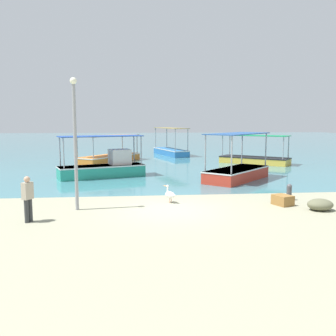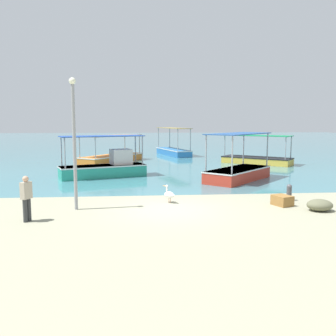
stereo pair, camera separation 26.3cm
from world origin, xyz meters
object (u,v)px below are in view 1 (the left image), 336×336
(fishing_boat_outer, at_px, (237,171))
(fishing_boat_near_right, at_px, (254,158))
(pelican, at_px, (170,195))
(fisherman_standing, at_px, (28,198))
(fishing_boat_near_left, at_px, (104,167))
(fishing_boat_far_right, at_px, (109,157))
(net_pile, at_px, (320,205))
(cargo_crate, at_px, (283,200))
(lamp_post, at_px, (75,136))
(fishing_boat_far_left, at_px, (171,150))
(mooring_bollard, at_px, (289,191))

(fishing_boat_outer, bearing_deg, fishing_boat_near_right, 65.00)
(pelican, bearing_deg, fisherman_standing, -153.86)
(fishing_boat_near_left, bearing_deg, fishing_boat_outer, -14.28)
(fishing_boat_outer, distance_m, fisherman_standing, 13.34)
(fishing_boat_far_right, bearing_deg, fishing_boat_outer, -52.37)
(fishing_boat_near_left, height_order, net_pile, fishing_boat_near_left)
(fishing_boat_near_right, relative_size, fisherman_standing, 3.37)
(fishing_boat_far_right, relative_size, fishing_boat_near_left, 1.13)
(fishing_boat_outer, bearing_deg, cargo_crate, -89.10)
(fishing_boat_far_right, xyz_separation_m, fishing_boat_near_right, (12.33, -2.56, 0.00))
(fishing_boat_near_left, height_order, lamp_post, lamp_post)
(fishing_boat_near_left, bearing_deg, pelican, -66.61)
(fishing_boat_far_right, distance_m, fishing_boat_near_right, 12.59)
(fishing_boat_far_right, height_order, fishing_boat_outer, fishing_boat_outer)
(cargo_crate, bearing_deg, pelican, 169.23)
(fishing_boat_near_right, xyz_separation_m, fishing_boat_near_left, (-12.12, -6.28, 0.19))
(lamp_post, bearing_deg, fishing_boat_far_left, 75.03)
(fishing_boat_far_right, distance_m, lamp_post, 17.98)
(fishing_boat_near_left, bearing_deg, fisherman_standing, -100.50)
(fishing_boat_near_left, bearing_deg, cargo_crate, -47.03)
(fisherman_standing, relative_size, cargo_crate, 2.14)
(fishing_boat_near_left, bearing_deg, net_pile, -46.52)
(fishing_boat_far_right, relative_size, net_pile, 6.20)
(fishing_boat_near_right, xyz_separation_m, mooring_bollard, (-3.10, -14.26, -0.07))
(mooring_bollard, bearing_deg, fishing_boat_far_right, 118.75)
(net_pile, bearing_deg, fishing_boat_outer, 99.09)
(pelican, relative_size, net_pile, 0.76)
(fishing_boat_near_right, xyz_separation_m, cargo_crate, (-3.80, -15.21, -0.26))
(net_pile, bearing_deg, mooring_bollard, 102.92)
(lamp_post, xyz_separation_m, net_pile, (9.97, -1.05, -2.80))
(fishing_boat_far_right, height_order, lamp_post, lamp_post)
(pelican, relative_size, cargo_crate, 1.01)
(mooring_bollard, bearing_deg, fishing_boat_near_right, 77.74)
(fishing_boat_far_left, bearing_deg, fisherman_standing, -107.10)
(mooring_bollard, bearing_deg, pelican, -179.73)
(cargo_crate, bearing_deg, mooring_bollard, 53.77)
(fishing_boat_near_right, bearing_deg, fishing_boat_near_left, -152.62)
(lamp_post, distance_m, fisherman_standing, 3.13)
(fishing_boat_far_left, distance_m, fisherman_standing, 26.69)
(fishing_boat_near_right, distance_m, fishing_boat_near_left, 13.65)
(mooring_bollard, xyz_separation_m, cargo_crate, (-0.70, -0.95, -0.19))
(fishing_boat_far_left, distance_m, net_pile, 25.09)
(pelican, distance_m, mooring_bollard, 5.56)
(fishing_boat_near_right, xyz_separation_m, lamp_post, (-12.61, -15.23, 2.56))
(fishing_boat_near_left, bearing_deg, fishing_boat_near_right, 27.38)
(fishing_boat_near_right, bearing_deg, fishing_boat_far_left, 126.18)
(fishing_boat_far_left, distance_m, mooring_bollard, 23.03)
(fishing_boat_outer, height_order, lamp_post, lamp_post)
(mooring_bollard, bearing_deg, fishing_boat_near_left, 138.48)
(fishing_boat_far_right, xyz_separation_m, fishing_boat_far_left, (6.08, 5.98, 0.05))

